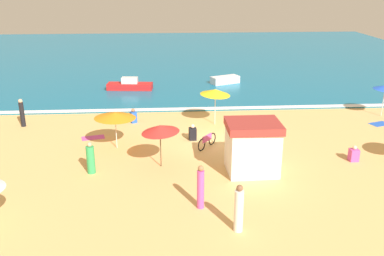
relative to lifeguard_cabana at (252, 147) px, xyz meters
name	(u,v)px	position (x,y,z in m)	size (l,w,h in m)	color
ground_plane	(219,142)	(-1.09, 4.08, -1.31)	(60.00, 60.00, 0.00)	#E5B26B
ocean_water	(189,56)	(-1.09, 32.08, -1.26)	(60.00, 44.00, 0.10)	#146B93
wave_breaker_foam	(208,108)	(-1.09, 10.38, -1.20)	(57.00, 0.70, 0.01)	white
lifeguard_cabana	(252,147)	(0.00, 0.00, 0.00)	(2.55, 2.16, 2.56)	white
beach_umbrella_1	(160,129)	(-4.42, 0.90, 0.71)	(2.18, 2.16, 2.27)	#4C3823
beach_umbrella_2	(215,92)	(-0.95, 7.22, 0.84)	(2.64, 2.63, 2.40)	silver
beach_umbrella_6	(115,115)	(-6.89, 3.57, 0.60)	(2.86, 2.85, 2.09)	silver
parked_bicycle	(207,141)	(-1.85, 3.29, -0.92)	(1.17, 1.47, 0.76)	black
beachgoer_0	(22,113)	(-13.21, 7.62, -0.42)	(0.40, 0.40, 1.81)	black
beachgoer_1	(201,188)	(-2.79, -3.31, -0.38)	(0.37, 0.37, 1.91)	#D84CA5
beachgoer_2	(193,133)	(-2.58, 4.52, -0.90)	(0.45, 0.45, 0.95)	black
beachgoer_3	(91,159)	(-7.80, 0.37, -0.58)	(0.56, 0.56, 1.60)	green
beachgoer_5	(354,154)	(5.56, 0.94, -0.95)	(0.45, 0.45, 0.85)	#D84CA5
beachgoer_7	(239,209)	(-1.52, -5.09, -0.40)	(0.49, 0.49, 1.91)	white
beachgoer_8	(133,116)	(-6.23, 7.90, -0.89)	(0.50, 0.50, 0.95)	blue
beach_towel_0	(93,138)	(-8.47, 5.23, -1.30)	(1.46, 1.03, 0.01)	#D84CA5
beach_towel_2	(380,124)	(9.76, 6.52, -1.30)	(1.45, 1.16, 0.01)	blue
small_boat_0	(130,85)	(-7.04, 16.29, -0.85)	(3.84, 1.48, 1.04)	red
small_boat_1	(225,80)	(1.22, 17.94, -0.89)	(2.70, 1.92, 0.62)	white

